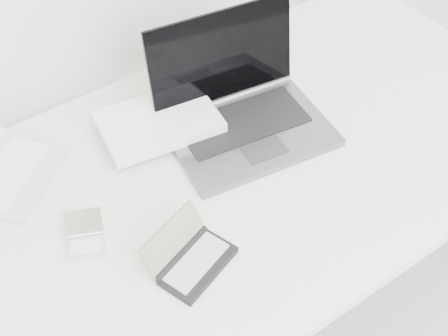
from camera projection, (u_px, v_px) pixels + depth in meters
desk at (225, 184)px, 1.39m from camera, size 1.60×0.80×0.73m
laptop_large at (213, 115)px, 1.42m from camera, size 0.50×0.39×0.24m
pda_silver at (86, 240)px, 1.21m from camera, size 0.10×0.11×0.05m
palmtop_charcoal at (191, 259)px, 1.18m from camera, size 0.18×0.16×0.08m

